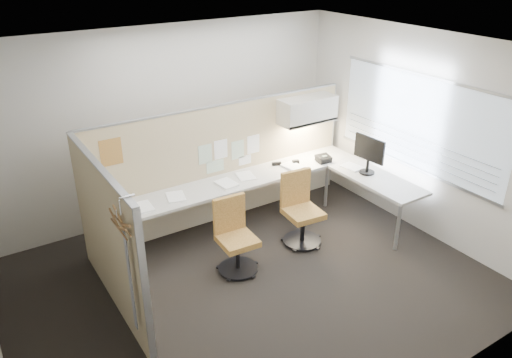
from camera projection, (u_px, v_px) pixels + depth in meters
floor at (250, 282)px, 6.13m from camera, size 5.50×4.50×0.01m
ceiling at (249, 51)px, 4.93m from camera, size 5.50×4.50×0.01m
wall_back at (167, 124)px, 7.24m from camera, size 5.50×0.02×2.80m
wall_front at (405, 286)px, 3.82m from camera, size 5.50×0.02×2.80m
wall_right at (418, 133)px, 6.88m from camera, size 0.02×4.50×2.80m
window_pane at (418, 123)px, 6.80m from camera, size 0.01×2.80×1.30m
partition_back at (223, 163)px, 7.24m from camera, size 4.10×0.06×1.75m
partition_left at (108, 239)px, 5.40m from camera, size 0.06×2.20×1.75m
desk at (263, 186)px, 7.18m from camera, size 4.00×2.07×0.73m
overhead_bin at (307, 110)px, 7.47m from camera, size 0.90×0.36×0.38m
task_light_strip at (307, 123)px, 7.56m from camera, size 0.60×0.06×0.02m
pinned_papers at (229, 153)px, 7.18m from camera, size 1.01×0.00×0.47m
poster at (111, 152)px, 6.20m from camera, size 0.28×0.00×0.35m
chair_left at (235, 238)px, 6.22m from camera, size 0.50×0.50×0.95m
chair_right at (300, 211)px, 6.80m from camera, size 0.53×0.54×1.00m
monitor at (369, 153)px, 7.14m from camera, size 0.22×0.53×0.56m
phone at (323, 159)px, 7.63m from camera, size 0.23×0.21×0.12m
stapler at (277, 164)px, 7.53m from camera, size 0.14×0.09×0.05m
tape_dispenser at (296, 162)px, 7.57m from camera, size 0.11×0.09×0.06m
coat_hook at (123, 235)px, 4.46m from camera, size 0.18×0.47×1.40m
paper_stack_0 at (143, 207)px, 6.31m from camera, size 0.25×0.31×0.03m
paper_stack_1 at (176, 197)px, 6.58m from camera, size 0.30×0.35×0.02m
paper_stack_2 at (226, 184)px, 6.93m from camera, size 0.26×0.32×0.03m
paper_stack_3 at (246, 176)px, 7.18m from camera, size 0.29×0.34×0.01m
paper_stack_4 at (293, 166)px, 7.46m from camera, size 0.27×0.33×0.03m
paper_stack_5 at (352, 167)px, 7.46m from camera, size 0.27×0.33×0.02m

